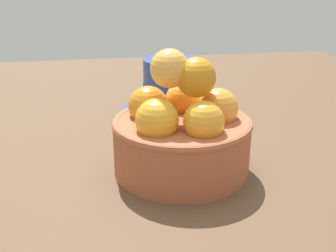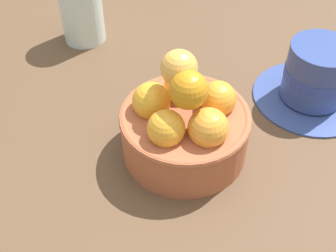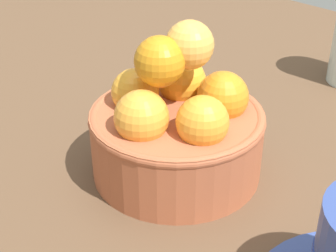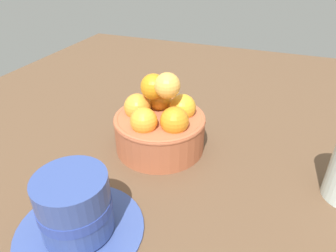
{
  "view_description": "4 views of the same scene",
  "coord_description": "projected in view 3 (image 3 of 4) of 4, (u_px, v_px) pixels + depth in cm",
  "views": [
    {
      "loc": [
        -42.0,
        8.94,
        21.84
      ],
      "look_at": [
        1.63,
        1.26,
        4.86
      ],
      "focal_mm": 44.73,
      "sensor_mm": 36.0,
      "label": 1
    },
    {
      "loc": [
        -23.01,
        -28.61,
        40.8
      ],
      "look_at": [
        -1.87,
        0.81,
        4.64
      ],
      "focal_mm": 47.02,
      "sensor_mm": 36.0,
      "label": 2
    },
    {
      "loc": [
        27.08,
        -27.14,
        27.36
      ],
      "look_at": [
        -1.65,
        0.52,
        3.82
      ],
      "focal_mm": 54.46,
      "sensor_mm": 36.0,
      "label": 3
    },
    {
      "loc": [
        39.86,
        16.71,
        30.65
      ],
      "look_at": [
        -1.41,
        0.95,
        3.7
      ],
      "focal_mm": 32.06,
      "sensor_mm": 36.0,
      "label": 4
    }
  ],
  "objects": [
    {
      "name": "terracotta_bowl",
      "position": [
        177.0,
        126.0,
        0.45
      ],
      "size": [
        15.35,
        15.35,
        13.95
      ],
      "color": "#AD5938",
      "rests_on": "ground_plane"
    },
    {
      "name": "ground_plane",
      "position": [
        176.0,
        188.0,
        0.48
      ],
      "size": [
        127.25,
        104.95,
        4.22
      ],
      "primitive_type": "cube",
      "color": "brown"
    }
  ]
}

